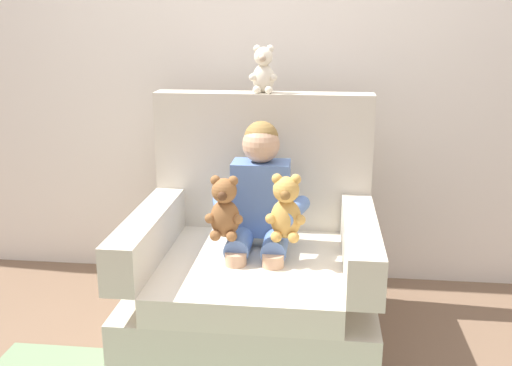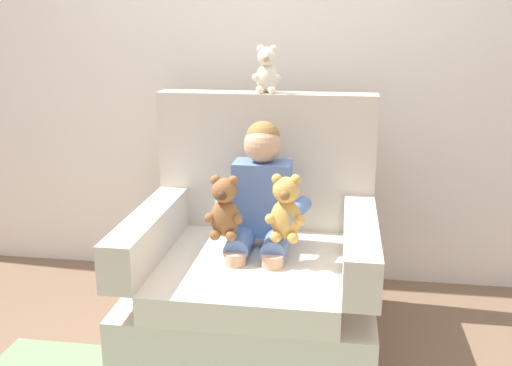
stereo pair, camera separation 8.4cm
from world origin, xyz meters
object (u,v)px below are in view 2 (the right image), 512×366
seated_child (260,205)px  plush_brown (225,209)px  armchair (256,268)px  plush_cream_on_backrest (267,71)px  plush_honey (286,209)px

seated_child → plush_brown: seated_child is taller
armchair → plush_cream_on_backrest: bearing=90.0°
plush_brown → seated_child: bearing=28.7°
plush_brown → plush_honey: 0.26m
armchair → plush_cream_on_backrest: plush_cream_on_backrest is taller
plush_honey → plush_cream_on_backrest: (-0.14, 0.47, 0.54)m
plush_honey → plush_cream_on_backrest: plush_cream_on_backrest is taller
seated_child → plush_brown: bearing=-137.3°
armchair → plush_brown: armchair is taller
armchair → seated_child: armchair is taller
armchair → plush_honey: bearing=-40.5°
plush_brown → plush_honey: (0.26, 0.02, 0.01)m
plush_brown → plush_honey: bearing=-18.1°
seated_child → plush_cream_on_backrest: (-0.02, 0.32, 0.57)m
seated_child → plush_brown: (-0.13, -0.16, 0.03)m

